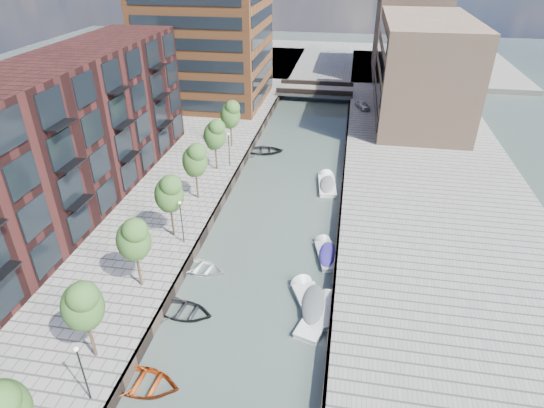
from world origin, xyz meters
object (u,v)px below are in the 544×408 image
(tree_1, at_px, (82,304))
(tree_6, at_px, (230,114))
(tree_0, at_px, (2,407))
(motorboat_3, at_px, (326,253))
(tree_3, at_px, (169,193))
(sloop_3, at_px, (201,270))
(motorboat_2, at_px, (320,314))
(tree_5, at_px, (215,134))
(car, at_px, (363,105))
(tree_4, at_px, (195,159))
(motorboat_4, at_px, (327,184))
(sloop_4, at_px, (264,153))
(sloop_2, at_px, (143,386))
(sloop_1, at_px, (184,314))
(bridge, at_px, (315,90))
(motorboat_1, at_px, (311,302))
(tree_2, at_px, (133,238))

(tree_1, relative_size, tree_6, 1.00)
(tree_0, height_order, motorboat_3, tree_0)
(tree_3, relative_size, sloop_3, 1.36)
(tree_1, xyz_separation_m, motorboat_2, (13.78, 7.08, -5.21))
(motorboat_2, bearing_deg, motorboat_3, 90.66)
(tree_5, height_order, sloop_3, tree_5)
(motorboat_3, height_order, car, car)
(tree_3, bearing_deg, tree_0, -90.00)
(car, bearing_deg, tree_0, -127.72)
(car, bearing_deg, tree_4, -139.51)
(sloop_3, bearing_deg, motorboat_2, -98.55)
(motorboat_3, relative_size, motorboat_4, 0.88)
(tree_1, xyz_separation_m, sloop_4, (4.08, 35.80, -5.31))
(sloop_2, distance_m, motorboat_3, 18.69)
(sloop_1, distance_m, motorboat_4, 24.07)
(tree_4, bearing_deg, sloop_4, 74.58)
(car, bearing_deg, tree_6, -154.45)
(tree_4, relative_size, sloop_3, 1.36)
(bridge, xyz_separation_m, motorboat_2, (5.28, -53.92, -1.29))
(sloop_2, bearing_deg, motorboat_2, -49.02)
(tree_1, bearing_deg, motorboat_1, 32.19)
(tree_4, xyz_separation_m, tree_6, (0.00, 14.00, 0.00))
(sloop_4, xyz_separation_m, motorboat_2, (9.70, -28.72, 0.10))
(tree_3, bearing_deg, bridge, 79.75)
(sloop_2, relative_size, motorboat_4, 0.91)
(motorboat_3, bearing_deg, bridge, 96.39)
(tree_6, xyz_separation_m, car, (16.64, 18.39, -3.69))
(tree_1, relative_size, motorboat_4, 1.10)
(motorboat_3, bearing_deg, sloop_1, -137.24)
(sloop_3, bearing_deg, tree_0, 179.71)
(tree_3, bearing_deg, sloop_3, -43.56)
(motorboat_1, height_order, car, car)
(tree_4, relative_size, tree_5, 1.00)
(motorboat_3, bearing_deg, motorboat_4, 93.67)
(tree_1, bearing_deg, sloop_2, -16.31)
(motorboat_2, bearing_deg, tree_1, -152.80)
(bridge, relative_size, motorboat_4, 2.39)
(motorboat_2, bearing_deg, motorboat_1, 126.78)
(bridge, distance_m, tree_5, 34.30)
(motorboat_4, bearing_deg, sloop_1, -112.02)
(tree_1, relative_size, tree_3, 1.00)
(bridge, height_order, sloop_3, bridge)
(sloop_2, distance_m, car, 56.00)
(bridge, height_order, tree_6, tree_6)
(tree_2, distance_m, sloop_2, 10.21)
(tree_6, bearing_deg, motorboat_2, -63.72)
(bridge, bearing_deg, sloop_1, -94.81)
(bridge, relative_size, motorboat_2, 2.47)
(tree_2, xyz_separation_m, sloop_2, (3.45, -8.01, -5.31))
(tree_6, height_order, sloop_1, tree_6)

